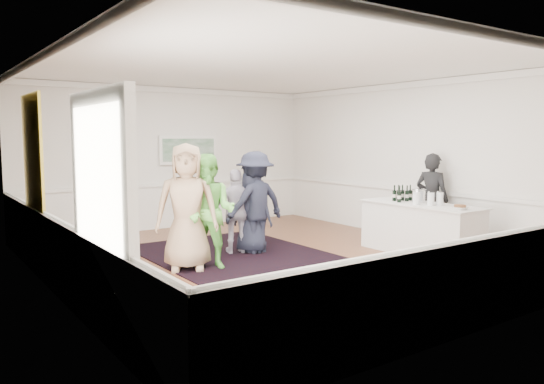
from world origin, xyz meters
TOP-DOWN VIEW (x-y plane):
  - floor at (0.00, 0.00)m, footprint 8.00×8.00m
  - ceiling at (0.00, 0.00)m, footprint 7.00×8.00m
  - wall_left at (-3.50, 0.00)m, footprint 0.02×8.00m
  - wall_right at (3.50, 0.00)m, footprint 0.02×8.00m
  - wall_back at (0.00, 4.00)m, footprint 7.00×0.02m
  - wall_front at (0.00, -4.00)m, footprint 7.00×0.02m
  - wainscoting at (0.00, 0.00)m, footprint 7.00×8.00m
  - mirror at (-3.45, 1.30)m, footprint 0.05×1.25m
  - doorway at (-3.45, -1.90)m, footprint 0.10×1.78m
  - landscape_painting at (0.40, 3.95)m, footprint 1.44×0.06m
  - area_rug at (-0.31, 0.64)m, footprint 2.87×3.76m
  - serving_table at (2.46, -1.13)m, footprint 0.85×2.23m
  - bartender at (3.20, -0.76)m, footprint 0.56×0.73m
  - guest_tan at (-1.47, 0.22)m, footprint 1.15×1.00m
  - guest_green at (-1.13, 0.10)m, footprint 1.09×1.12m
  - guest_lilac at (-0.22, 0.77)m, footprint 0.96×0.64m
  - guest_dark_a at (0.07, 0.62)m, footprint 1.21×0.74m
  - guest_dark_b at (0.49, 1.31)m, footprint 0.78×0.67m
  - guest_navy at (0.03, 0.67)m, footprint 0.83×0.86m
  - wine_bottles at (2.47, -0.66)m, footprint 0.46×0.27m
  - juice_pitchers at (2.40, -1.33)m, footprint 0.40×0.40m
  - ice_bucket at (2.55, -0.99)m, footprint 0.26×0.26m
  - nut_bowl at (2.36, -1.99)m, footprint 0.25×0.25m

SIDE VIEW (x-z plane):
  - floor at x=0.00m, z-range 0.00..0.00m
  - area_rug at x=-0.31m, z-range 0.00..0.02m
  - serving_table at x=2.46m, z-range 0.00..0.91m
  - wainscoting at x=0.00m, z-range 0.00..1.00m
  - guest_navy at x=0.03m, z-range 0.00..1.48m
  - guest_lilac at x=-0.22m, z-range 0.00..1.52m
  - bartender at x=3.20m, z-range 0.00..1.78m
  - guest_dark_b at x=0.49m, z-range 0.00..1.81m
  - guest_green at x=-1.13m, z-range 0.00..1.82m
  - guest_dark_a at x=0.07m, z-range 0.00..1.82m
  - nut_bowl at x=2.36m, z-range 0.90..0.98m
  - guest_tan at x=-1.47m, z-range 0.00..1.99m
  - ice_bucket at x=2.55m, z-range 0.89..1.14m
  - juice_pitchers at x=2.40m, z-range 0.90..1.14m
  - wine_bottles at x=2.47m, z-range 0.90..1.21m
  - doorway at x=-3.45m, z-range 0.14..2.70m
  - wall_left at x=-3.50m, z-range 0.00..3.20m
  - wall_right at x=3.50m, z-range 0.00..3.20m
  - wall_back at x=0.00m, z-range 0.00..3.20m
  - wall_front at x=0.00m, z-range 0.00..3.20m
  - landscape_painting at x=0.40m, z-range 1.45..2.11m
  - mirror at x=-3.45m, z-range 0.88..2.73m
  - ceiling at x=0.00m, z-range 3.19..3.21m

